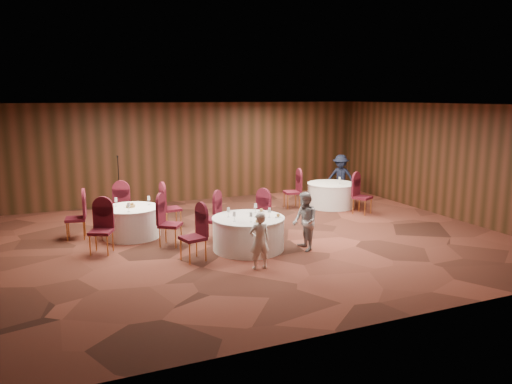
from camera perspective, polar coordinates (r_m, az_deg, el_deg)
name	(u,v)px	position (r m, az deg, el deg)	size (l,w,h in m)	color
ground	(252,239)	(12.14, -0.50, -5.34)	(12.00, 12.00, 0.00)	black
room_shell	(252,158)	(11.74, -0.51, 3.90)	(12.00, 12.00, 12.00)	silver
table_main	(248,233)	(11.21, -0.88, -4.72)	(1.62, 1.62, 0.74)	white
table_left	(131,222)	(12.57, -14.06, -3.33)	(1.41, 1.41, 0.74)	white
table_right	(331,195)	(15.69, 8.61, -0.31)	(1.50, 1.50, 0.74)	white
chairs_main	(226,224)	(11.55, -3.49, -3.63)	(2.92, 2.04, 1.00)	#3E0C19
chairs_left	(129,217)	(12.55, -14.30, -2.78)	(2.96, 3.12, 1.00)	#3E0C19
chairs_right	(326,194)	(15.08, 8.03, -0.27)	(2.17, 2.17, 1.00)	#3E0C19
tabletop_main	(256,213)	(11.07, -0.04, -2.43)	(1.15, 1.05, 0.22)	silver
tabletop_left	(131,204)	(12.46, -14.12, -1.35)	(0.86, 0.80, 0.22)	silver
tabletop_right	(340,179)	(15.51, 9.55, 1.49)	(0.08, 0.08, 0.22)	silver
mic_stand	(120,198)	(14.75, -15.31, -0.71)	(0.24, 0.24, 1.76)	black
woman_a	(259,241)	(9.92, 0.39, -5.59)	(0.42, 0.28, 1.16)	silver
woman_b	(305,221)	(11.14, 5.61, -3.37)	(0.64, 0.50, 1.32)	#9E9EA2
man_c	(341,177)	(16.83, 9.64, 1.69)	(0.96, 0.55, 1.49)	black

